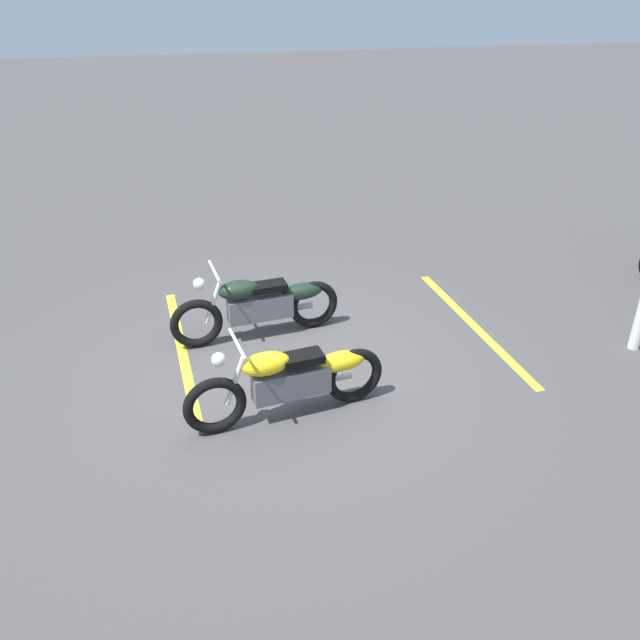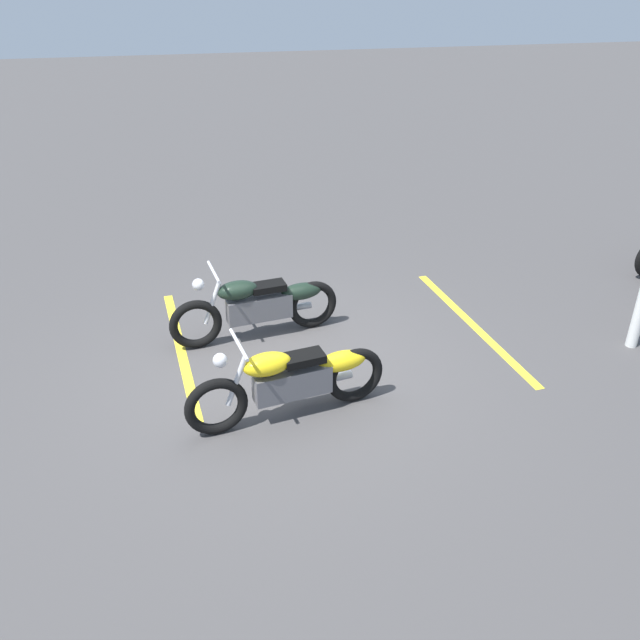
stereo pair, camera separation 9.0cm
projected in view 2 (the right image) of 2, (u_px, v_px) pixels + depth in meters
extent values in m
plane|color=#474444|center=(285.00, 371.00, 7.91)|extent=(60.00, 60.00, 0.00)
torus|color=black|center=(216.00, 407.00, 6.72)|extent=(0.68, 0.22, 0.67)
torus|color=black|center=(355.00, 375.00, 7.22)|extent=(0.68, 0.22, 0.67)
cube|color=#59595E|center=(292.00, 383.00, 6.95)|extent=(0.86, 0.35, 0.32)
ellipsoid|color=yellow|center=(267.00, 364.00, 6.72)|extent=(0.56, 0.36, 0.24)
ellipsoid|color=yellow|center=(342.00, 361.00, 7.06)|extent=(0.59, 0.33, 0.22)
cube|color=black|center=(303.00, 358.00, 6.85)|extent=(0.47, 0.31, 0.09)
cylinder|color=silver|center=(237.00, 381.00, 6.67)|extent=(0.27, 0.10, 0.56)
cylinder|color=silver|center=(239.00, 344.00, 6.48)|extent=(0.13, 0.62, 0.04)
sphere|color=silver|center=(220.00, 360.00, 6.48)|extent=(0.15, 0.15, 0.15)
cylinder|color=silver|center=(322.00, 380.00, 7.27)|extent=(0.71, 0.20, 0.09)
torus|color=black|center=(196.00, 324.00, 8.22)|extent=(0.68, 0.20, 0.67)
torus|color=black|center=(313.00, 305.00, 8.69)|extent=(0.68, 0.20, 0.67)
cube|color=#59595E|center=(259.00, 308.00, 8.43)|extent=(0.86, 0.33, 0.32)
ellipsoid|color=black|center=(237.00, 290.00, 8.20)|extent=(0.55, 0.35, 0.24)
ellipsoid|color=black|center=(301.00, 291.00, 8.53)|extent=(0.59, 0.31, 0.22)
cube|color=black|center=(268.00, 287.00, 8.33)|extent=(0.47, 0.30, 0.09)
cylinder|color=silver|center=(212.00, 303.00, 8.16)|extent=(0.27, 0.09, 0.56)
cylinder|color=silver|center=(214.00, 272.00, 7.97)|extent=(0.12, 0.62, 0.04)
sphere|color=silver|center=(198.00, 285.00, 7.98)|extent=(0.15, 0.15, 0.15)
cylinder|color=silver|center=(286.00, 309.00, 8.74)|extent=(0.71, 0.18, 0.09)
cylinder|color=white|center=(640.00, 311.00, 8.17)|extent=(0.14, 0.14, 1.02)
cube|color=yellow|center=(181.00, 350.00, 8.31)|extent=(0.39, 3.20, 0.01)
cube|color=yellow|center=(472.00, 324.00, 8.90)|extent=(0.39, 3.20, 0.01)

